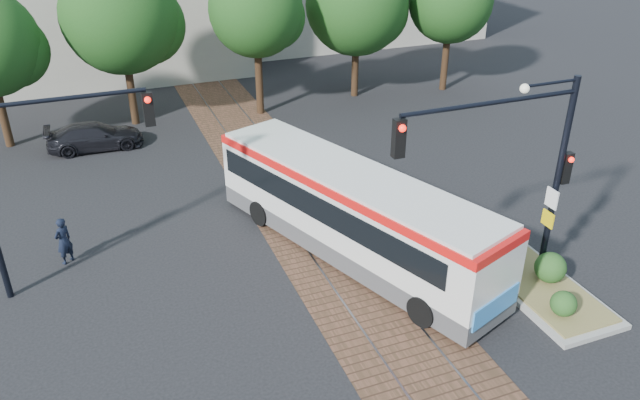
# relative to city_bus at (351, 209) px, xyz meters

# --- Properties ---
(ground) EXTENTS (120.00, 120.00, 0.00)m
(ground) POSITION_rel_city_bus_xyz_m (-0.46, -2.58, -1.58)
(ground) COLOR black
(ground) RESTS_ON ground
(trackbed) EXTENTS (3.60, 40.00, 0.02)m
(trackbed) POSITION_rel_city_bus_xyz_m (-0.46, 1.42, -1.58)
(trackbed) COLOR brown
(trackbed) RESTS_ON ground
(tree_row) EXTENTS (26.40, 5.60, 7.67)m
(tree_row) POSITION_rel_city_bus_xyz_m (0.75, 13.83, 3.27)
(tree_row) COLOR #382314
(tree_row) RESTS_ON ground
(city_bus) EXTENTS (5.80, 10.70, 2.84)m
(city_bus) POSITION_rel_city_bus_xyz_m (0.00, 0.00, 0.00)
(city_bus) COLOR #464649
(city_bus) RESTS_ON ground
(traffic_island) EXTENTS (2.20, 5.20, 1.13)m
(traffic_island) POSITION_rel_city_bus_xyz_m (4.36, -3.48, -1.25)
(traffic_island) COLOR gray
(traffic_island) RESTS_ON ground
(signal_pole_main) EXTENTS (5.49, 0.46, 6.00)m
(signal_pole_main) POSITION_rel_city_bus_xyz_m (3.40, -3.39, 2.57)
(signal_pole_main) COLOR black
(signal_pole_main) RESTS_ON ground
(signal_pole_left) EXTENTS (4.99, 0.34, 6.00)m
(signal_pole_left) POSITION_rel_city_bus_xyz_m (-8.83, 1.41, 2.28)
(signal_pole_left) COLOR black
(signal_pole_left) RESTS_ON ground
(officer) EXTENTS (0.67, 0.64, 1.54)m
(officer) POSITION_rel_city_bus_xyz_m (-8.37, 2.68, -0.81)
(officer) COLOR black
(officer) RESTS_ON ground
(parked_car) EXTENTS (4.04, 1.72, 1.16)m
(parked_car) POSITION_rel_city_bus_xyz_m (-6.93, 11.68, -1.00)
(parked_car) COLOR black
(parked_car) RESTS_ON ground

